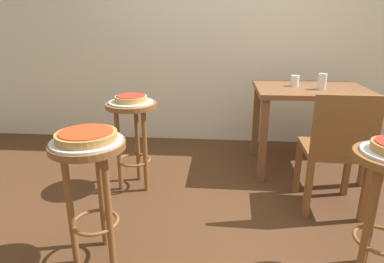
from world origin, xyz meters
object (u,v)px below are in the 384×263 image
object	(u,v)px
pizza_middle	(86,136)
stool_middle	(91,175)
cup_far_edge	(295,81)
condiment_shaker	(324,84)
pizza_leftside	(131,98)
dining_table	(309,102)
serving_plate_leftside	(131,102)
cup_near_edge	(322,81)
stool_leftside	(133,126)
serving_plate_middle	(87,141)
wooden_chair	(337,148)

from	to	relation	value
pizza_middle	stool_middle	bearing A→B (deg)	0.00
cup_far_edge	condiment_shaker	bearing A→B (deg)	-25.67
pizza_leftside	dining_table	world-z (taller)	pizza_leftside
serving_plate_leftside	pizza_middle	bearing A→B (deg)	-89.71
pizza_middle	cup_near_edge	size ratio (longest dim) A/B	2.34
stool_middle	condiment_shaker	bearing A→B (deg)	40.71
stool_middle	condiment_shaker	size ratio (longest dim) A/B	7.91
stool_leftside	serving_plate_leftside	world-z (taller)	serving_plate_leftside
pizza_leftside	dining_table	bearing A→B (deg)	18.86
serving_plate_leftside	cup_far_edge	xyz separation A→B (m)	(1.29, 0.54, 0.09)
serving_plate_leftside	cup_near_edge	world-z (taller)	cup_near_edge
serving_plate_leftside	stool_leftside	bearing A→B (deg)	90.00
stool_middle	condiment_shaker	xyz separation A→B (m)	(1.50, 1.29, 0.27)
dining_table	stool_leftside	bearing A→B (deg)	-161.14
cup_near_edge	stool_middle	bearing A→B (deg)	-139.49
condiment_shaker	pizza_leftside	bearing A→B (deg)	-163.91
stool_middle	stool_leftside	distance (m)	0.86
serving_plate_middle	condiment_shaker	bearing A→B (deg)	40.71
stool_leftside	serving_plate_leftside	size ratio (longest dim) A/B	2.10
stool_leftside	serving_plate_leftside	bearing A→B (deg)	-90.00
cup_far_edge	wooden_chair	size ratio (longest dim) A/B	0.11
dining_table	stool_middle	bearing A→B (deg)	-136.54
wooden_chair	cup_near_edge	bearing A→B (deg)	86.22
serving_plate_middle	pizza_leftside	xyz separation A→B (m)	(-0.00, 0.86, 0.03)
serving_plate_middle	serving_plate_leftside	bearing A→B (deg)	90.29
dining_table	serving_plate_leftside	bearing A→B (deg)	-161.14
pizza_leftside	condiment_shaker	xyz separation A→B (m)	(1.50, 0.43, 0.06)
stool_middle	wooden_chair	xyz separation A→B (m)	(1.44, 0.63, -0.04)
stool_middle	cup_far_edge	bearing A→B (deg)	47.26
serving_plate_middle	wooden_chair	world-z (taller)	wooden_chair
dining_table	wooden_chair	bearing A→B (deg)	-88.42
condiment_shaker	stool_middle	bearing A→B (deg)	-139.29
pizza_middle	condiment_shaker	xyz separation A→B (m)	(1.50, 1.29, 0.06)
serving_plate_leftside	cup_near_edge	size ratio (longest dim) A/B	2.54
dining_table	condiment_shaker	world-z (taller)	condiment_shaker
serving_plate_middle	condiment_shaker	xyz separation A→B (m)	(1.50, 1.29, 0.09)
cup_near_edge	condiment_shaker	distance (m)	0.04
condiment_shaker	wooden_chair	size ratio (longest dim) A/B	0.10
stool_leftside	dining_table	distance (m)	1.50
stool_middle	serving_plate_leftside	size ratio (longest dim) A/B	2.10
pizza_middle	serving_plate_leftside	world-z (taller)	pizza_middle
stool_middle	dining_table	bearing A→B (deg)	43.46
serving_plate_middle	cup_near_edge	xyz separation A→B (m)	(1.48, 1.26, 0.11)
serving_plate_middle	pizza_middle	xyz separation A→B (m)	(0.00, 0.00, 0.03)
pizza_middle	cup_far_edge	size ratio (longest dim) A/B	3.30
serving_plate_middle	pizza_middle	size ratio (longest dim) A/B	1.18
stool_middle	pizza_middle	distance (m)	0.22
stool_middle	pizza_leftside	world-z (taller)	pizza_leftside
cup_near_edge	wooden_chair	world-z (taller)	cup_near_edge
stool_middle	serving_plate_middle	size ratio (longest dim) A/B	1.92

